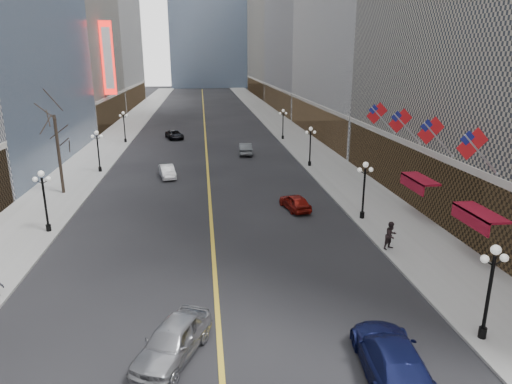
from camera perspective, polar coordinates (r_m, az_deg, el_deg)
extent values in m
cube|color=gray|center=(74.99, 4.49, 7.14)|extent=(6.00, 230.00, 0.15)
cube|color=gray|center=(74.82, -17.19, 6.43)|extent=(6.00, 230.00, 0.15)
cube|color=gold|center=(83.47, -6.43, 8.01)|extent=(0.25, 200.00, 0.02)
cube|color=#4F4034|center=(38.02, 23.26, 0.37)|extent=(2.80, 41.00, 5.00)
cube|color=#4F4034|center=(73.67, 8.24, 8.84)|extent=(2.80, 35.00, 5.00)
cube|color=#949396|center=(113.34, 9.60, 22.30)|extent=(26.00, 40.00, 48.00)
cube|color=#4F4034|center=(110.61, 3.16, 11.54)|extent=(2.80, 39.00, 5.00)
cube|color=#4F4034|center=(153.03, 0.35, 12.96)|extent=(2.80, 45.00, 5.00)
cube|color=#4F4034|center=(91.85, -18.25, 9.71)|extent=(2.80, 29.00, 5.00)
cube|color=#4F4034|center=(125.23, -15.28, 11.58)|extent=(2.80, 37.00, 5.00)
cylinder|color=black|center=(23.81, 26.45, -15.45)|extent=(0.36, 0.36, 0.50)
cylinder|color=black|center=(22.98, 27.02, -11.72)|extent=(0.16, 0.16, 4.00)
sphere|color=white|center=(22.06, 27.80, -6.41)|extent=(0.44, 0.44, 0.44)
sphere|color=white|center=(21.96, 26.68, -7.49)|extent=(0.36, 0.36, 0.36)
sphere|color=white|center=(22.45, 28.62, -7.25)|extent=(0.36, 0.36, 0.36)
cylinder|color=black|center=(36.78, 13.13, -2.81)|extent=(0.36, 0.36, 0.50)
cylinder|color=black|center=(36.25, 13.31, -0.19)|extent=(0.16, 0.16, 4.00)
sphere|color=white|center=(35.67, 13.55, 3.34)|extent=(0.44, 0.44, 0.44)
sphere|color=white|center=(35.60, 12.83, 2.71)|extent=(0.36, 0.36, 0.36)
sphere|color=white|center=(35.91, 14.18, 2.73)|extent=(0.36, 0.36, 0.36)
cylinder|color=black|center=(53.37, 6.71, 3.56)|extent=(0.36, 0.36, 0.50)
cylinder|color=black|center=(53.00, 6.78, 5.40)|extent=(0.16, 0.16, 4.00)
sphere|color=white|center=(52.61, 6.86, 7.86)|extent=(0.44, 0.44, 0.44)
sphere|color=white|center=(52.57, 6.37, 7.43)|extent=(0.36, 0.36, 0.36)
sphere|color=white|center=(52.78, 7.33, 7.43)|extent=(0.36, 0.36, 0.36)
cylinder|color=black|center=(70.65, 3.36, 6.85)|extent=(0.36, 0.36, 0.50)
cylinder|color=black|center=(70.38, 3.38, 8.25)|extent=(0.16, 0.16, 4.00)
sphere|color=white|center=(70.08, 3.42, 10.11)|extent=(0.44, 0.44, 0.44)
sphere|color=white|center=(70.05, 3.04, 9.79)|extent=(0.36, 0.36, 0.36)
sphere|color=white|center=(70.21, 3.78, 9.79)|extent=(0.36, 0.36, 0.36)
cylinder|color=black|center=(36.49, -24.50, -4.08)|extent=(0.36, 0.36, 0.50)
cylinder|color=black|center=(35.95, -24.84, -1.46)|extent=(0.16, 0.16, 4.00)
sphere|color=white|center=(35.37, -25.28, 2.09)|extent=(0.44, 0.44, 0.44)
sphere|color=white|center=(35.60, -25.89, 1.43)|extent=(0.36, 0.36, 0.36)
sphere|color=white|center=(35.32, -24.51, 1.49)|extent=(0.36, 0.36, 0.36)
cylinder|color=black|center=(53.17, -18.91, 2.72)|extent=(0.36, 0.36, 0.50)
cylinder|color=black|center=(52.80, -19.08, 4.56)|extent=(0.16, 0.16, 4.00)
sphere|color=white|center=(52.41, -19.32, 7.02)|extent=(0.44, 0.44, 0.44)
sphere|color=white|center=(52.57, -19.76, 6.56)|extent=(0.36, 0.36, 0.36)
sphere|color=white|center=(52.37, -18.80, 6.61)|extent=(0.36, 0.36, 0.36)
cylinder|color=black|center=(70.50, -16.00, 6.22)|extent=(0.36, 0.36, 0.50)
cylinder|color=black|center=(70.23, -16.12, 7.62)|extent=(0.16, 0.16, 4.00)
sphere|color=white|center=(69.93, -16.27, 9.48)|extent=(0.44, 0.44, 0.44)
sphere|color=white|center=(70.05, -16.61, 9.13)|extent=(0.36, 0.36, 0.36)
sphere|color=white|center=(69.91, -15.87, 9.17)|extent=(0.36, 0.36, 0.36)
cylinder|color=#B2B2B7|center=(29.96, 26.33, 4.20)|extent=(2.49, 0.12, 2.49)
cube|color=red|center=(29.49, 25.42, 5.45)|extent=(1.94, 0.04, 1.94)
cube|color=navy|center=(29.25, 24.92, 6.13)|extent=(0.88, 0.06, 0.88)
cylinder|color=#B2B2B7|center=(34.18, 21.88, 6.07)|extent=(2.49, 0.12, 2.49)
cube|color=red|center=(33.77, 21.02, 7.18)|extent=(1.94, 0.04, 1.94)
cube|color=navy|center=(33.56, 20.54, 7.78)|extent=(0.88, 0.06, 0.88)
cylinder|color=#B2B2B7|center=(38.58, 18.40, 7.50)|extent=(2.49, 0.12, 2.49)
cube|color=red|center=(38.22, 17.60, 8.49)|extent=(1.94, 0.04, 1.94)
cube|color=navy|center=(38.04, 17.16, 9.02)|extent=(0.88, 0.06, 0.88)
cylinder|color=#B2B2B7|center=(43.12, 15.64, 8.61)|extent=(2.49, 0.12, 2.49)
cube|color=red|center=(42.80, 14.88, 9.50)|extent=(1.94, 0.04, 1.94)
cube|color=navy|center=(42.63, 14.47, 9.97)|extent=(0.88, 0.06, 0.88)
cube|color=maroon|center=(31.10, 26.26, -2.28)|extent=(1.40, 4.00, 0.15)
cube|color=maroon|center=(30.87, 25.15, -3.05)|extent=(0.10, 4.00, 0.90)
cube|color=maroon|center=(37.73, 19.85, 1.57)|extent=(1.40, 4.00, 0.15)
cube|color=maroon|center=(37.55, 18.91, 0.96)|extent=(0.10, 4.00, 0.90)
cube|color=red|center=(83.98, -18.03, 15.60)|extent=(2.00, 0.50, 12.00)
cube|color=white|center=(83.97, -18.00, 15.60)|extent=(1.40, 0.55, 10.00)
cylinder|color=#2D231C|center=(45.33, -23.41, 4.30)|extent=(0.28, 0.28, 7.20)
imported|color=gray|center=(20.58, -10.39, -17.80)|extent=(3.76, 5.16, 1.63)
imported|color=silver|center=(49.11, -11.03, 2.52)|extent=(2.17, 4.18, 1.31)
imported|color=black|center=(72.48, -10.14, 7.07)|extent=(3.38, 5.11, 1.31)
imported|color=#131948|center=(20.06, 16.59, -19.22)|extent=(2.90, 5.97, 1.67)
imported|color=maroon|center=(38.20, 4.90, -1.25)|extent=(2.38, 4.22, 1.35)
imported|color=#494D50|center=(59.79, -1.34, 5.43)|extent=(1.86, 4.67, 1.51)
imported|color=black|center=(31.25, 16.52, -5.23)|extent=(1.05, 0.85, 1.89)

